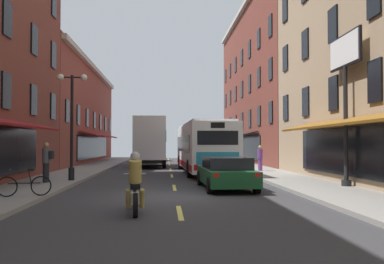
# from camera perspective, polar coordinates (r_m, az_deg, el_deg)

# --- Properties ---
(ground_plane) EXTENTS (34.80, 80.00, 0.10)m
(ground_plane) POSITION_cam_1_polar(r_m,az_deg,el_deg) (15.02, -2.17, -8.98)
(ground_plane) COLOR #333335
(lane_centre_dashes) EXTENTS (0.14, 73.90, 0.01)m
(lane_centre_dashes) POSITION_cam_1_polar(r_m,az_deg,el_deg) (14.76, -2.14, -8.90)
(lane_centre_dashes) COLOR #DBCC4C
(lane_centre_dashes) RESTS_ON ground
(sidewalk_left) EXTENTS (3.00, 80.00, 0.14)m
(sidewalk_left) POSITION_cam_1_polar(r_m,az_deg,el_deg) (15.97, -24.06, -7.96)
(sidewalk_left) COLOR gray
(sidewalk_left) RESTS_ON ground
(sidewalk_right) EXTENTS (3.00, 80.00, 0.14)m
(sidewalk_right) POSITION_cam_1_polar(r_m,az_deg,el_deg) (16.27, 19.30, -7.90)
(sidewalk_right) COLOR gray
(sidewalk_right) RESTS_ON ground
(billboard_sign) EXTENTS (0.40, 2.85, 6.28)m
(billboard_sign) POSITION_cam_1_polar(r_m,az_deg,el_deg) (18.57, 20.21, 7.86)
(billboard_sign) COLOR black
(billboard_sign) RESTS_ON sidewalk_right
(transit_bus) EXTENTS (2.92, 12.15, 3.16)m
(transit_bus) POSITION_cam_1_polar(r_m,az_deg,el_deg) (26.74, 1.52, -2.08)
(transit_bus) COLOR white
(transit_bus) RESTS_ON ground
(box_truck) EXTENTS (2.56, 8.24, 3.92)m
(box_truck) POSITION_cam_1_polar(r_m,az_deg,el_deg) (34.04, -5.69, -1.37)
(box_truck) COLOR #B21E19
(box_truck) RESTS_ON ground
(sedan_near) EXTENTS (2.11, 4.84, 1.32)m
(sedan_near) POSITION_cam_1_polar(r_m,az_deg,el_deg) (17.38, 4.66, -5.56)
(sedan_near) COLOR #144723
(sedan_near) RESTS_ON ground
(sedan_mid) EXTENTS (2.02, 4.29, 1.40)m
(sedan_mid) POSITION_cam_1_polar(r_m,az_deg,el_deg) (45.99, -4.83, -3.07)
(sedan_mid) COLOR silver
(sedan_mid) RESTS_ON ground
(motorcycle_rider) EXTENTS (0.63, 2.07, 1.66)m
(motorcycle_rider) POSITION_cam_1_polar(r_m,az_deg,el_deg) (11.47, -7.79, -7.43)
(motorcycle_rider) COLOR black
(motorcycle_rider) RESTS_ON ground
(bicycle_near) EXTENTS (1.67, 0.58, 0.91)m
(bicycle_near) POSITION_cam_1_polar(r_m,az_deg,el_deg) (14.93, -21.94, -6.77)
(bicycle_near) COLOR black
(bicycle_near) RESTS_ON sidewalk_left
(pedestrian_near) EXTENTS (0.51, 0.36, 1.80)m
(pedestrian_near) POSITION_cam_1_polar(r_m,az_deg,el_deg) (19.85, -19.27, -3.78)
(pedestrian_near) COLOR black
(pedestrian_near) RESTS_ON sidewalk_left
(pedestrian_far) EXTENTS (0.36, 0.36, 1.62)m
(pedestrian_far) POSITION_cam_1_polar(r_m,az_deg,el_deg) (27.29, 9.30, -3.50)
(pedestrian_far) COLOR #66387F
(pedestrian_far) RESTS_ON sidewalk_right
(street_lamp_twin) EXTENTS (1.42, 0.32, 5.08)m
(street_lamp_twin) POSITION_cam_1_polar(r_m,az_deg,el_deg) (20.72, -16.10, 1.45)
(street_lamp_twin) COLOR black
(street_lamp_twin) RESTS_ON sidewalk_left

